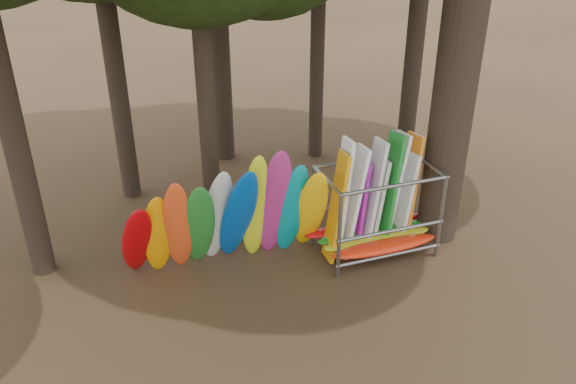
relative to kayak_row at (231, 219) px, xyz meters
name	(u,v)px	position (x,y,z in m)	size (l,w,h in m)	color
ground	(286,280)	(0.98, -0.81, -1.34)	(120.00, 120.00, 0.00)	#47331E
kayak_row	(231,219)	(0.00, 0.00, 0.00)	(4.77, 2.06, 3.17)	#B30308
storage_rack	(375,213)	(3.40, -0.32, -0.33)	(3.21, 1.58, 2.92)	gray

